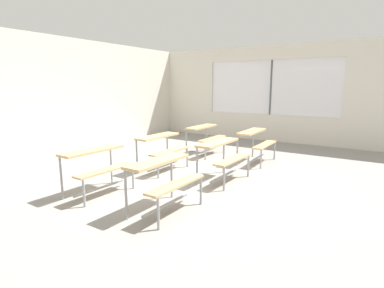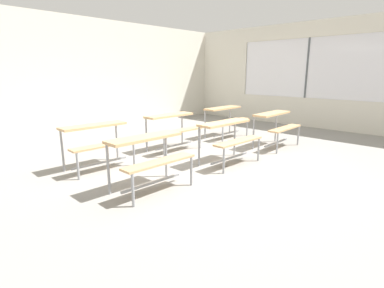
{
  "view_description": "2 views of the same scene",
  "coord_description": "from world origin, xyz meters",
  "px_view_note": "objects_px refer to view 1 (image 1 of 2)",
  "views": [
    {
      "loc": [
        -4.63,
        -2.74,
        1.78
      ],
      "look_at": [
        0.33,
        0.47,
        0.64
      ],
      "focal_mm": 28.66,
      "sensor_mm": 36.0,
      "label": 1
    },
    {
      "loc": [
        -3.8,
        -3.3,
        1.6
      ],
      "look_at": [
        -0.15,
        0.21,
        0.37
      ],
      "focal_mm": 28.0,
      "sensor_mm": 36.0,
      "label": 2
    }
  ],
  "objects_px": {
    "desk_bench_r0c0": "(164,173)",
    "desk_bench_r1c0": "(97,161)",
    "desk_bench_r1c1": "(162,144)",
    "desk_bench_r0c1": "(223,151)",
    "desk_bench_r1c2": "(205,133)",
    "desk_bench_r0c2": "(256,139)"
  },
  "relations": [
    {
      "from": "desk_bench_r1c2",
      "to": "desk_bench_r0c0",
      "type": "bearing_deg",
      "value": -158.43
    },
    {
      "from": "desk_bench_r0c2",
      "to": "desk_bench_r1c1",
      "type": "bearing_deg",
      "value": 139.05
    },
    {
      "from": "desk_bench_r0c0",
      "to": "desk_bench_r1c1",
      "type": "distance_m",
      "value": 2.17
    },
    {
      "from": "desk_bench_r1c0",
      "to": "desk_bench_r1c1",
      "type": "xyz_separation_m",
      "value": [
        1.7,
        -0.0,
        0.0
      ]
    },
    {
      "from": "desk_bench_r0c1",
      "to": "desk_bench_r0c2",
      "type": "distance_m",
      "value": 1.67
    },
    {
      "from": "desk_bench_r0c1",
      "to": "desk_bench_r0c2",
      "type": "relative_size",
      "value": 1.0
    },
    {
      "from": "desk_bench_r1c2",
      "to": "desk_bench_r1c0",
      "type": "bearing_deg",
      "value": 179.91
    },
    {
      "from": "desk_bench_r1c2",
      "to": "desk_bench_r1c1",
      "type": "bearing_deg",
      "value": 179.77
    },
    {
      "from": "desk_bench_r0c2",
      "to": "desk_bench_r1c1",
      "type": "xyz_separation_m",
      "value": [
        -1.72,
        1.41,
        0.0
      ]
    },
    {
      "from": "desk_bench_r0c2",
      "to": "desk_bench_r1c2",
      "type": "distance_m",
      "value": 1.4
    },
    {
      "from": "desk_bench_r0c0",
      "to": "desk_bench_r1c0",
      "type": "distance_m",
      "value": 1.37
    },
    {
      "from": "desk_bench_r0c1",
      "to": "desk_bench_r1c1",
      "type": "relative_size",
      "value": 1.01
    },
    {
      "from": "desk_bench_r0c2",
      "to": "desk_bench_r0c0",
      "type": "bearing_deg",
      "value": 177.73
    },
    {
      "from": "desk_bench_r1c1",
      "to": "desk_bench_r0c1",
      "type": "bearing_deg",
      "value": -87.52
    },
    {
      "from": "desk_bench_r1c1",
      "to": "desk_bench_r1c2",
      "type": "height_order",
      "value": "same"
    },
    {
      "from": "desk_bench_r1c0",
      "to": "desk_bench_r1c1",
      "type": "bearing_deg",
      "value": 1.69
    },
    {
      "from": "desk_bench_r0c1",
      "to": "desk_bench_r0c2",
      "type": "bearing_deg",
      "value": 1.23
    },
    {
      "from": "desk_bench_r1c1",
      "to": "desk_bench_r1c2",
      "type": "xyz_separation_m",
      "value": [
        1.77,
        -0.01,
        0.0
      ]
    },
    {
      "from": "desk_bench_r0c1",
      "to": "desk_bench_r1c2",
      "type": "height_order",
      "value": "same"
    },
    {
      "from": "desk_bench_r1c0",
      "to": "desk_bench_r0c0",
      "type": "bearing_deg",
      "value": -87.42
    },
    {
      "from": "desk_bench_r1c2",
      "to": "desk_bench_r0c1",
      "type": "bearing_deg",
      "value": -140.93
    },
    {
      "from": "desk_bench_r0c1",
      "to": "desk_bench_r1c1",
      "type": "bearing_deg",
      "value": 93.25
    }
  ]
}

